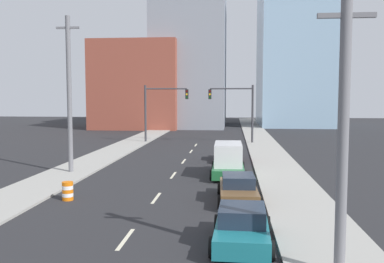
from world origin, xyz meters
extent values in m
cube|color=#9E9B93|center=(-7.27, 47.04, 0.06)|extent=(3.46, 94.08, 0.12)
cube|color=#9E9B93|center=(7.27, 47.04, 0.06)|extent=(3.46, 94.08, 0.12)
cube|color=beige|center=(0.00, 7.99, 0.00)|extent=(0.16, 2.40, 0.01)
cube|color=beige|center=(0.00, 14.46, 0.00)|extent=(0.16, 2.40, 0.01)
cube|color=beige|center=(0.00, 20.95, 0.00)|extent=(0.16, 2.40, 0.01)
cube|color=beige|center=(0.00, 27.15, 0.00)|extent=(0.16, 2.40, 0.01)
cube|color=beige|center=(0.00, 33.47, 0.00)|extent=(0.16, 2.40, 0.01)
cube|color=beige|center=(0.00, 38.81, 0.00)|extent=(0.16, 2.40, 0.01)
cube|color=brown|center=(-11.69, 65.30, 7.08)|extent=(14.00, 16.00, 14.17)
cube|color=gray|center=(-3.37, 69.30, 12.70)|extent=(12.00, 20.00, 25.39)
cube|color=#8CADC6|center=(15.34, 73.30, 13.67)|extent=(13.00, 20.00, 27.34)
cylinder|color=#38383D|center=(-5.99, 41.02, 3.28)|extent=(0.24, 0.24, 6.56)
cylinder|color=#38383D|center=(-3.60, 41.02, 6.16)|extent=(4.78, 0.16, 0.16)
cube|color=black|center=(-1.21, 41.02, 5.53)|extent=(0.34, 0.32, 1.10)
cylinder|color=#4C0C0C|center=(-1.21, 40.85, 5.87)|extent=(0.22, 0.04, 0.22)
cylinder|color=yellow|center=(-1.21, 40.85, 5.53)|extent=(0.22, 0.04, 0.22)
cylinder|color=#0C3F14|center=(-1.21, 40.85, 5.19)|extent=(0.22, 0.04, 0.22)
cylinder|color=#38383D|center=(6.19, 41.02, 3.28)|extent=(0.24, 0.24, 6.56)
cylinder|color=#38383D|center=(3.80, 41.02, 6.16)|extent=(4.78, 0.16, 0.16)
cube|color=black|center=(1.40, 41.02, 5.53)|extent=(0.34, 0.32, 1.10)
cylinder|color=#4C0C0C|center=(1.40, 40.85, 5.87)|extent=(0.22, 0.04, 0.22)
cylinder|color=yellow|center=(1.40, 40.85, 5.53)|extent=(0.22, 0.04, 0.22)
cylinder|color=#0C3F14|center=(1.40, 40.85, 5.19)|extent=(0.22, 0.04, 0.22)
cylinder|color=slate|center=(7.07, 5.26, 4.17)|extent=(0.32, 0.32, 8.35)
cube|color=slate|center=(7.07, 5.26, 7.55)|extent=(1.60, 0.14, 0.14)
cylinder|color=slate|center=(-7.13, 21.02, 5.35)|extent=(0.32, 0.32, 10.69)
cube|color=slate|center=(-7.13, 21.02, 9.89)|extent=(1.60, 0.14, 0.14)
cylinder|color=orange|center=(-4.42, 13.58, 0.10)|extent=(0.56, 0.56, 0.19)
cylinder|color=white|center=(-4.42, 13.58, 0.29)|extent=(0.56, 0.56, 0.19)
cylinder|color=orange|center=(-4.42, 13.58, 0.47)|extent=(0.56, 0.56, 0.19)
cylinder|color=white|center=(-4.42, 13.58, 0.67)|extent=(0.56, 0.56, 0.19)
cylinder|color=orange|center=(-4.42, 13.58, 0.85)|extent=(0.56, 0.56, 0.19)
cube|color=#196B75|center=(4.29, 7.74, 0.51)|extent=(1.97, 4.29, 0.62)
cube|color=#1E2838|center=(4.29, 7.74, 1.12)|extent=(1.68, 1.95, 0.59)
cylinder|color=black|center=(3.38, 9.08, 0.36)|extent=(0.24, 0.72, 0.71)
cylinder|color=black|center=(5.29, 9.02, 0.36)|extent=(0.24, 0.72, 0.71)
cylinder|color=black|center=(3.30, 6.45, 0.36)|extent=(0.24, 0.72, 0.71)
cylinder|color=black|center=(5.21, 6.40, 0.36)|extent=(0.24, 0.72, 0.71)
cube|color=brown|center=(4.25, 14.19, 0.48)|extent=(1.96, 4.77, 0.61)
cube|color=#1E2838|center=(4.25, 14.19, 1.07)|extent=(1.65, 2.17, 0.57)
cylinder|color=black|center=(3.27, 15.61, 0.32)|extent=(0.24, 0.64, 0.64)
cylinder|color=black|center=(5.13, 15.68, 0.32)|extent=(0.24, 0.64, 0.64)
cylinder|color=black|center=(3.37, 12.69, 0.32)|extent=(0.24, 0.64, 0.64)
cylinder|color=black|center=(5.23, 12.76, 0.32)|extent=(0.24, 0.64, 0.64)
cube|color=#1E6033|center=(3.67, 21.31, 0.48)|extent=(2.09, 5.91, 0.59)
cube|color=silver|center=(3.68, 21.01, 1.49)|extent=(1.82, 3.67, 1.43)
cylinder|color=black|center=(2.61, 23.12, 0.33)|extent=(0.23, 0.65, 0.65)
cylinder|color=black|center=(4.69, 23.14, 0.33)|extent=(0.23, 0.65, 0.65)
cylinder|color=black|center=(2.65, 19.47, 0.33)|extent=(0.23, 0.65, 0.65)
cylinder|color=black|center=(4.74, 19.49, 0.33)|extent=(0.23, 0.65, 0.65)
cube|color=maroon|center=(3.65, 27.87, 0.54)|extent=(1.88, 4.69, 0.68)
cube|color=#1E2838|center=(3.65, 27.87, 1.20)|extent=(1.58, 2.14, 0.64)
cylinder|color=black|center=(2.71, 29.28, 0.36)|extent=(0.25, 0.73, 0.72)
cylinder|color=black|center=(4.49, 29.34, 0.36)|extent=(0.25, 0.73, 0.72)
cylinder|color=black|center=(2.81, 26.41, 0.36)|extent=(0.25, 0.73, 0.72)
cylinder|color=black|center=(4.59, 26.47, 0.36)|extent=(0.25, 0.73, 0.72)
camera|label=1|loc=(3.92, -7.22, 5.30)|focal=40.00mm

